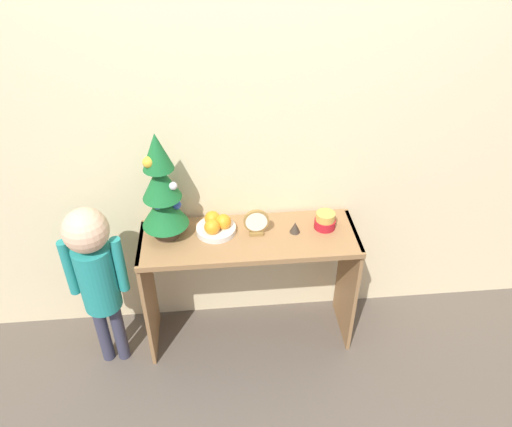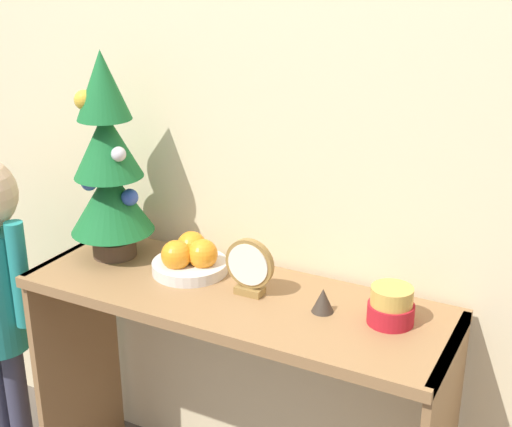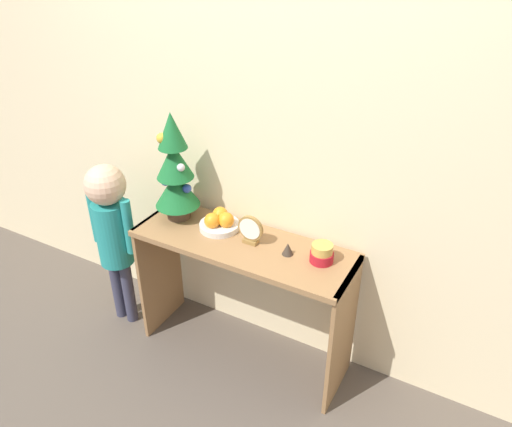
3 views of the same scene
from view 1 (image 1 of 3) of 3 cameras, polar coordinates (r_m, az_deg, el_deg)
ground_plane at (r=3.00m, az=-0.36°, el=-16.29°), size 12.00×12.00×0.00m
back_wall at (r=2.54m, az=-1.35°, el=9.67°), size 7.00×0.05×2.50m
console_table at (r=2.72m, az=-0.77°, el=-5.53°), size 1.14×0.39×0.75m
mini_tree at (r=2.49m, az=-10.73°, el=2.56°), size 0.24×0.24×0.59m
fruit_bowl at (r=2.62m, az=-4.59°, el=-1.38°), size 0.21×0.21×0.10m
singing_bowl at (r=2.66m, az=7.90°, el=-0.81°), size 0.11×0.11×0.09m
desk_clock at (r=2.57m, az=0.03°, el=-1.07°), size 0.13×0.04×0.15m
figurine at (r=2.62m, az=4.48°, el=-1.57°), size 0.06×0.06×0.06m
child_figure at (r=2.64m, az=-17.90°, el=-6.02°), size 0.30×0.22×1.04m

